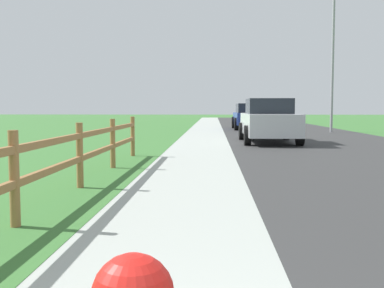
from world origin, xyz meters
name	(u,v)px	position (x,y,z in m)	size (l,w,h in m)	color
ground_plane	(224,132)	(0.00, 25.00, 0.00)	(120.00, 120.00, 0.00)	#396F32
road_asphalt	(284,130)	(3.50, 27.00, 0.00)	(7.00, 66.00, 0.01)	#333333
curb_concrete	(171,130)	(-3.00, 27.00, 0.00)	(6.00, 66.00, 0.01)	#A4AAA1
grass_verge	(146,130)	(-4.50, 27.00, 0.01)	(5.00, 66.00, 0.00)	#396F32
rail_fence	(53,158)	(-2.72, 5.99, 0.62)	(0.11, 12.59, 1.06)	olive
parked_suv_silver	(269,121)	(1.49, 17.35, 0.80)	(2.03, 4.67, 1.63)	#B7BABF
parked_car_blue	(250,116)	(1.62, 27.87, 0.79)	(2.05, 4.43, 1.54)	navy
street_lamp	(335,49)	(5.72, 24.71, 4.30)	(1.17, 0.20, 7.36)	gray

